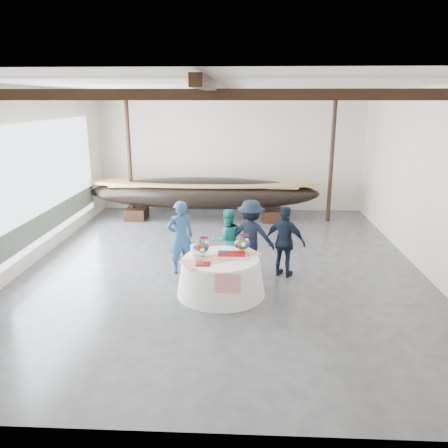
{
  "coord_description": "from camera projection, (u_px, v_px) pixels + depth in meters",
  "views": [
    {
      "loc": [
        0.53,
        -10.68,
        4.18
      ],
      "look_at": [
        0.04,
        -0.34,
        1.21
      ],
      "focal_mm": 35.0,
      "sensor_mm": 36.0,
      "label": 1
    }
  ],
  "objects": [
    {
      "name": "tabletop_items",
      "position": [
        221.0,
        249.0,
        9.64
      ],
      "size": [
        1.82,
        1.44,
        0.4
      ],
      "color": "red",
      "rests_on": "banquet_table"
    },
    {
      "name": "guest_woman_teal",
      "position": [
        227.0,
        240.0,
        10.9
      ],
      "size": [
        0.92,
        0.81,
        1.59
      ],
      "primitive_type": "imported",
      "rotation": [
        0.0,
        0.0,
        3.46
      ],
      "color": "teal",
      "rests_on": "ground"
    },
    {
      "name": "banquet_table",
      "position": [
        221.0,
        276.0,
        9.65
      ],
      "size": [
        1.96,
        1.96,
        0.84
      ],
      "color": "white",
      "rests_on": "ground"
    },
    {
      "name": "wall_back",
      "position": [
        231.0,
        152.0,
        16.58
      ],
      "size": [
        10.0,
        0.02,
        4.5
      ],
      "primitive_type": "cube",
      "color": "silver",
      "rests_on": "ground"
    },
    {
      "name": "guest_woman_blue",
      "position": [
        180.0,
        237.0,
        10.7
      ],
      "size": [
        0.79,
        0.68,
        1.84
      ],
      "primitive_type": "imported",
      "rotation": [
        0.0,
        0.0,
        3.56
      ],
      "color": "navy",
      "rests_on": "ground"
    },
    {
      "name": "ceiling",
      "position": [
        223.0,
        85.0,
        10.19
      ],
      "size": [
        10.0,
        12.0,
        0.01
      ],
      "primitive_type": "cube",
      "color": "white",
      "rests_on": "wall_back"
    },
    {
      "name": "floor",
      "position": [
        223.0,
        265.0,
        11.44
      ],
      "size": [
        10.0,
        12.0,
        0.01
      ],
      "primitive_type": "cube",
      "color": "#3D3D42",
      "rests_on": "ground"
    },
    {
      "name": "guest_man_left",
      "position": [
        251.0,
        236.0,
        10.79
      ],
      "size": [
        1.28,
        0.86,
        1.83
      ],
      "primitive_type": "imported",
      "rotation": [
        0.0,
        0.0,
        2.98
      ],
      "color": "black",
      "rests_on": "ground"
    },
    {
      "name": "longboat_display",
      "position": [
        204.0,
        193.0,
        15.45
      ],
      "size": [
        8.16,
        1.63,
        1.53
      ],
      "color": "black",
      "rests_on": "ground"
    },
    {
      "name": "guest_man_right",
      "position": [
        285.0,
        242.0,
        10.48
      ],
      "size": [
        1.11,
        0.85,
        1.75
      ],
      "primitive_type": "imported",
      "rotation": [
        0.0,
        0.0,
        2.67
      ],
      "color": "black",
      "rests_on": "ground"
    },
    {
      "name": "wall_right",
      "position": [
        429.0,
        182.0,
        10.59
      ],
      "size": [
        0.02,
        12.0,
        4.5
      ],
      "primitive_type": "cube",
      "color": "silver",
      "rests_on": "ground"
    },
    {
      "name": "pavilion_structure",
      "position": [
        225.0,
        106.0,
        11.07
      ],
      "size": [
        9.8,
        11.76,
        4.5
      ],
      "color": "black",
      "rests_on": "ground"
    },
    {
      "name": "open_bay",
      "position": [
        47.0,
        187.0,
        12.12
      ],
      "size": [
        0.03,
        7.0,
        3.2
      ],
      "color": "silver",
      "rests_on": "ground"
    },
    {
      "name": "wall_left",
      "position": [
        26.0,
        178.0,
        11.05
      ],
      "size": [
        0.02,
        12.0,
        4.5
      ],
      "primitive_type": "cube",
      "color": "silver",
      "rests_on": "ground"
    },
    {
      "name": "wall_front",
      "position": [
        197.0,
        272.0,
        5.06
      ],
      "size": [
        10.0,
        0.02,
        4.5
      ],
      "primitive_type": "cube",
      "color": "silver",
      "rests_on": "ground"
    }
  ]
}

